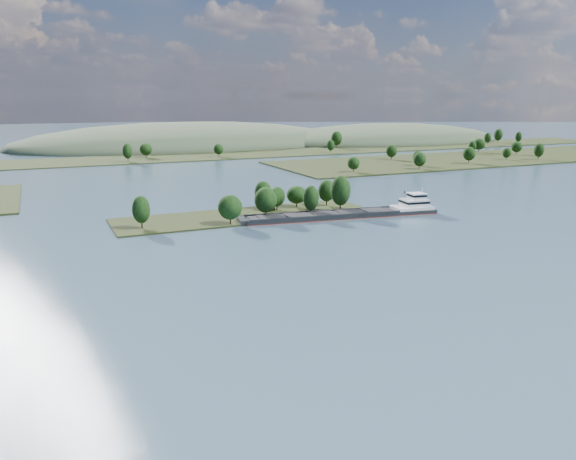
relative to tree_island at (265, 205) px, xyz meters
name	(u,v)px	position (x,y,z in m)	size (l,w,h in m)	color
ground	(316,256)	(-7.53, -58.42, -4.13)	(1800.00, 1800.00, 0.00)	#344B5B
tree_island	(265,205)	(0.00, 0.00, 0.00)	(100.00, 32.00, 15.62)	black
right_bank	(484,158)	(223.84, 121.29, -3.26)	(320.00, 90.00, 13.37)	black
back_shoreline	(153,158)	(-0.04, 221.50, -3.41)	(900.00, 60.00, 15.97)	black
hill_east	(386,141)	(252.47, 291.58, -4.13)	(260.00, 140.00, 36.00)	#3A4A33
hill_west	(189,146)	(52.47, 321.58, -4.13)	(320.00, 160.00, 44.00)	#3A4A33
cargo_barge	(354,213)	(30.90, -15.30, -2.78)	(79.72, 19.81, 10.71)	black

